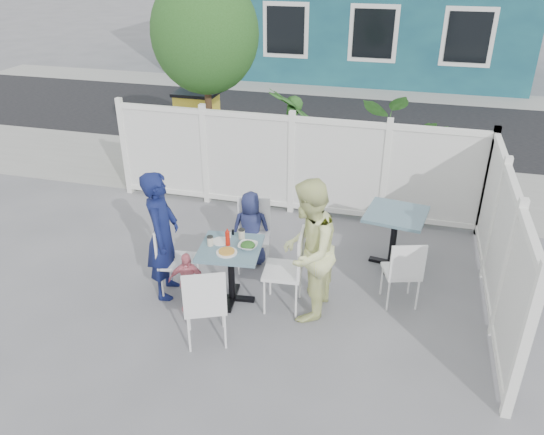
% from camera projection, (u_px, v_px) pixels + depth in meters
% --- Properties ---
extents(ground, '(80.00, 80.00, 0.00)m').
position_uv_depth(ground, '(239.00, 293.00, 6.66)').
color(ground, slate).
extents(near_sidewalk, '(24.00, 2.60, 0.01)m').
position_uv_depth(near_sidewalk, '(302.00, 178.00, 9.92)').
color(near_sidewalk, gray).
rests_on(near_sidewalk, ground).
extents(street, '(24.00, 5.00, 0.01)m').
position_uv_depth(street, '(334.00, 121.00, 13.09)').
color(street, black).
rests_on(street, ground).
extents(far_sidewalk, '(24.00, 1.60, 0.01)m').
position_uv_depth(far_sidewalk, '(350.00, 91.00, 15.75)').
color(far_sidewalk, gray).
rests_on(far_sidewalk, ground).
extents(fence_back, '(5.86, 0.08, 1.60)m').
position_uv_depth(fence_back, '(291.00, 167.00, 8.33)').
color(fence_back, white).
rests_on(fence_back, ground).
extents(fence_right, '(0.08, 3.66, 1.60)m').
position_uv_depth(fence_right, '(500.00, 247.00, 6.12)').
color(fence_right, white).
rests_on(fence_right, ground).
extents(tree, '(1.80, 1.62, 3.59)m').
position_uv_depth(tree, '(205.00, 34.00, 8.66)').
color(tree, '#382316').
rests_on(tree, ground).
extents(utility_cabinet, '(0.74, 0.53, 1.38)m').
position_uv_depth(utility_cabinet, '(198.00, 130.00, 10.26)').
color(utility_cabinet, gold).
rests_on(utility_cabinet, ground).
extents(potted_shrub_a, '(1.38, 1.38, 1.82)m').
position_uv_depth(potted_shrub_a, '(292.00, 144.00, 8.91)').
color(potted_shrub_a, '#204C19').
rests_on(potted_shrub_a, ground).
extents(potted_shrub_b, '(1.91, 1.80, 1.69)m').
position_uv_depth(potted_shrub_b, '(406.00, 160.00, 8.42)').
color(potted_shrub_b, '#204C19').
rests_on(potted_shrub_b, ground).
extents(main_table, '(0.79, 0.79, 0.75)m').
position_uv_depth(main_table, '(231.00, 259.00, 6.28)').
color(main_table, '#476176').
rests_on(main_table, ground).
extents(spare_table, '(0.86, 0.86, 0.79)m').
position_uv_depth(spare_table, '(395.00, 225.00, 6.97)').
color(spare_table, '#476176').
rests_on(spare_table, ground).
extents(chair_left, '(0.47, 0.48, 0.94)m').
position_uv_depth(chair_left, '(172.00, 255.00, 6.43)').
color(chair_left, white).
rests_on(chair_left, ground).
extents(chair_right, '(0.48, 0.50, 1.02)m').
position_uv_depth(chair_right, '(290.00, 265.00, 6.15)').
color(chair_right, white).
rests_on(chair_right, ground).
extents(chair_back, '(0.51, 0.50, 0.95)m').
position_uv_depth(chair_back, '(254.00, 229.00, 7.00)').
color(chair_back, white).
rests_on(chair_back, ground).
extents(chair_near, '(0.58, 0.57, 0.98)m').
position_uv_depth(chair_near, '(205.00, 301.00, 5.55)').
color(chair_near, white).
rests_on(chair_near, ground).
extents(chair_spare, '(0.51, 0.50, 0.90)m').
position_uv_depth(chair_spare, '(404.00, 269.00, 6.19)').
color(chair_spare, white).
rests_on(chair_spare, ground).
extents(man, '(0.50, 0.66, 1.63)m').
position_uv_depth(man, '(162.00, 235.00, 6.32)').
color(man, '#11194A').
rests_on(man, ground).
extents(woman, '(0.70, 0.87, 1.69)m').
position_uv_depth(woman, '(308.00, 251.00, 5.93)').
color(woman, '#D9E856').
rests_on(woman, ground).
extents(boy, '(0.57, 0.44, 1.04)m').
position_uv_depth(boy, '(251.00, 229.00, 7.07)').
color(boy, navy).
rests_on(boy, ground).
extents(toddler, '(0.48, 0.28, 0.76)m').
position_uv_depth(toddler, '(187.00, 281.00, 6.21)').
color(toddler, '#DF7484').
rests_on(toddler, ground).
extents(plate_main, '(0.24, 0.24, 0.02)m').
position_uv_depth(plate_main, '(227.00, 252.00, 6.07)').
color(plate_main, white).
rests_on(plate_main, main_table).
extents(plate_side, '(0.21, 0.21, 0.01)m').
position_uv_depth(plate_side, '(221.00, 241.00, 6.30)').
color(plate_side, white).
rests_on(plate_side, main_table).
extents(salad_bowl, '(0.22, 0.22, 0.05)m').
position_uv_depth(salad_bowl, '(248.00, 246.00, 6.16)').
color(salad_bowl, white).
rests_on(salad_bowl, main_table).
extents(coffee_cup_a, '(0.07, 0.07, 0.11)m').
position_uv_depth(coffee_cup_a, '(210.00, 241.00, 6.21)').
color(coffee_cup_a, beige).
rests_on(coffee_cup_a, main_table).
extents(coffee_cup_b, '(0.08, 0.08, 0.12)m').
position_uv_depth(coffee_cup_b, '(242.00, 234.00, 6.34)').
color(coffee_cup_b, beige).
rests_on(coffee_cup_b, main_table).
extents(ketchup_bottle, '(0.05, 0.05, 0.18)m').
position_uv_depth(ketchup_bottle, '(228.00, 239.00, 6.20)').
color(ketchup_bottle, red).
rests_on(ketchup_bottle, main_table).
extents(salt_shaker, '(0.03, 0.03, 0.07)m').
position_uv_depth(salt_shaker, '(230.00, 235.00, 6.38)').
color(salt_shaker, white).
rests_on(salt_shaker, main_table).
extents(pepper_shaker, '(0.03, 0.03, 0.07)m').
position_uv_depth(pepper_shaker, '(233.00, 232.00, 6.44)').
color(pepper_shaker, black).
rests_on(pepper_shaker, main_table).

